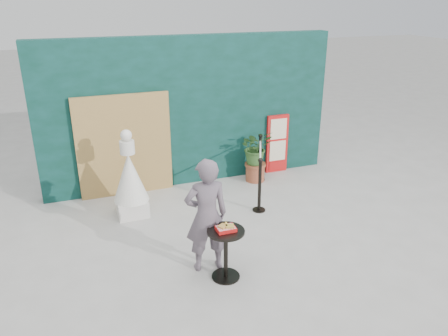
{
  "coord_description": "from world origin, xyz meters",
  "views": [
    {
      "loc": [
        -2.37,
        -5.18,
        3.73
      ],
      "look_at": [
        0.0,
        1.2,
        1.0
      ],
      "focal_mm": 35.0,
      "sensor_mm": 36.0,
      "label": 1
    }
  ],
  "objects": [
    {
      "name": "bamboo_fence",
      "position": [
        -1.4,
        2.94,
        1.0
      ],
      "size": [
        1.8,
        0.08,
        2.0
      ],
      "primitive_type": "cube",
      "color": "tan",
      "rests_on": "ground"
    },
    {
      "name": "food_basket",
      "position": [
        -0.55,
        -0.35,
        0.79
      ],
      "size": [
        0.26,
        0.19,
        0.11
      ],
      "color": "red",
      "rests_on": "cafe_table"
    },
    {
      "name": "back_wall",
      "position": [
        0.0,
        3.15,
        1.5
      ],
      "size": [
        6.0,
        0.3,
        3.0
      ],
      "primitive_type": "cube",
      "color": "#0A2E25",
      "rests_on": "ground"
    },
    {
      "name": "cafe_table",
      "position": [
        -0.55,
        -0.35,
        0.5
      ],
      "size": [
        0.52,
        0.52,
        0.75
      ],
      "color": "black",
      "rests_on": "ground"
    },
    {
      "name": "statue",
      "position": [
        -1.47,
        2.0,
        0.65
      ],
      "size": [
        0.62,
        0.62,
        1.6
      ],
      "color": "silver",
      "rests_on": "ground"
    },
    {
      "name": "planter",
      "position": [
        1.24,
        2.65,
        0.65
      ],
      "size": [
        0.66,
        0.57,
        1.12
      ],
      "color": "#995732",
      "rests_on": "ground"
    },
    {
      "name": "menu_board",
      "position": [
        1.9,
        2.95,
        0.65
      ],
      "size": [
        0.5,
        0.07,
        1.3
      ],
      "color": "red",
      "rests_on": "ground"
    },
    {
      "name": "stanchion_barrier",
      "position": [
        1.04,
        1.99,
        0.49
      ],
      "size": [
        0.84,
        1.54,
        1.03
      ],
      "color": "black",
      "rests_on": "ground"
    },
    {
      "name": "ground",
      "position": [
        0.0,
        0.0,
        0.0
      ],
      "size": [
        60.0,
        60.0,
        0.0
      ],
      "primitive_type": "plane",
      "color": "#ADAAA5",
      "rests_on": "ground"
    },
    {
      "name": "woman",
      "position": [
        -0.72,
        -0.04,
        0.85
      ],
      "size": [
        0.65,
        0.45,
        1.7
      ],
      "primitive_type": "imported",
      "rotation": [
        0.0,
        0.0,
        3.07
      ],
      "color": "#645661",
      "rests_on": "ground"
    }
  ]
}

